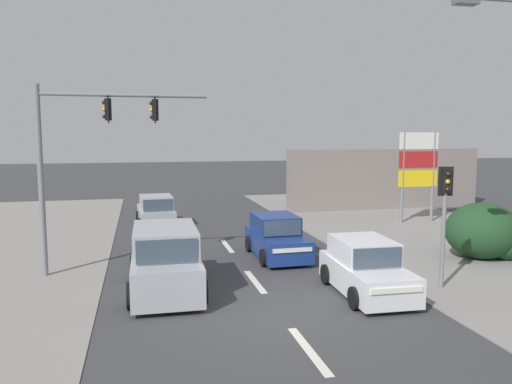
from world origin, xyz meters
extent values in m
plane|color=#3A3A3D|center=(0.00, 0.00, 0.00)|extent=(140.00, 140.00, 0.00)
cube|color=silver|center=(0.00, -2.00, 0.00)|extent=(0.20, 2.40, 0.01)
cube|color=silver|center=(0.00, 3.00, 0.00)|extent=(0.20, 2.40, 0.01)
cube|color=silver|center=(0.00, 8.00, 0.00)|extent=(0.20, 2.40, 0.01)
cube|color=#595B60|center=(3.88, -1.21, 7.46)|extent=(0.56, 0.28, 0.18)
cylinder|color=slate|center=(-6.35, 5.11, 3.00)|extent=(0.18, 0.18, 6.00)
cylinder|color=slate|center=(-3.75, 5.13, 5.70)|extent=(5.20, 0.16, 0.11)
cube|color=black|center=(-4.27, 5.13, 5.25)|extent=(0.20, 0.26, 0.68)
cube|color=black|center=(-4.27, 5.13, 5.25)|extent=(0.04, 0.44, 0.84)
sphere|color=black|center=(-4.39, 5.13, 5.47)|extent=(0.13, 0.13, 0.13)
sphere|color=orange|center=(-4.39, 5.13, 5.25)|extent=(0.13, 0.13, 0.13)
sphere|color=black|center=(-4.39, 5.13, 5.03)|extent=(0.13, 0.13, 0.13)
cube|color=black|center=(-2.81, 5.14, 5.25)|extent=(0.20, 0.26, 0.68)
cube|color=black|center=(-2.81, 5.14, 5.25)|extent=(0.04, 0.44, 0.84)
sphere|color=black|center=(-2.93, 5.14, 5.47)|extent=(0.13, 0.13, 0.13)
sphere|color=orange|center=(-2.93, 5.14, 5.25)|extent=(0.13, 0.13, 0.13)
sphere|color=black|center=(-2.93, 5.14, 5.03)|extent=(0.13, 0.13, 0.13)
cylinder|color=slate|center=(5.17, 1.14, 1.40)|extent=(0.12, 0.12, 2.80)
cube|color=black|center=(5.17, 1.14, 3.14)|extent=(0.28, 0.23, 0.68)
cube|color=black|center=(5.17, 1.14, 3.14)|extent=(0.44, 0.09, 0.84)
sphere|color=black|center=(5.15, 1.02, 3.36)|extent=(0.13, 0.13, 0.13)
sphere|color=orange|center=(5.15, 1.02, 3.14)|extent=(0.13, 0.13, 0.13)
sphere|color=black|center=(5.15, 1.02, 2.92)|extent=(0.13, 0.13, 0.13)
cylinder|color=slate|center=(9.54, 11.26, 2.30)|extent=(0.16, 0.16, 4.60)
cylinder|color=slate|center=(11.24, 11.26, 2.30)|extent=(0.16, 0.16, 4.60)
cube|color=silver|center=(10.39, 11.26, 4.15)|extent=(2.10, 0.14, 0.84)
cube|color=red|center=(10.39, 11.26, 3.20)|extent=(2.10, 0.14, 0.84)
cube|color=yellow|center=(10.39, 11.26, 2.25)|extent=(2.10, 0.14, 0.84)
ellipsoid|color=#1E4223|center=(8.64, 3.96, 1.02)|extent=(2.64, 2.38, 2.03)
ellipsoid|color=#1E4223|center=(9.37, 3.57, 0.66)|extent=(1.45, 1.32, 1.32)
cube|color=gray|center=(11.00, 16.00, 1.80)|extent=(12.00, 1.00, 3.60)
cube|color=#A3A8AD|center=(-2.70, 2.77, 0.64)|extent=(1.90, 4.53, 1.00)
cube|color=#A3A8AD|center=(-2.70, 2.57, 1.52)|extent=(1.76, 2.72, 0.76)
cube|color=#384756|center=(-2.68, 3.94, 1.52)|extent=(1.58, 0.08, 0.65)
cube|color=#384756|center=(-2.72, 1.20, 1.52)|extent=(1.55, 0.08, 0.61)
cube|color=white|center=(-2.67, 5.04, 0.86)|extent=(1.56, 0.06, 0.14)
cylinder|color=black|center=(-3.60, 4.17, 0.36)|extent=(0.23, 0.72, 0.72)
cylinder|color=black|center=(-1.76, 4.15, 0.36)|extent=(0.23, 0.72, 0.72)
cylinder|color=black|center=(-3.64, 1.38, 0.36)|extent=(0.23, 0.72, 0.72)
cylinder|color=black|center=(-1.80, 1.36, 0.36)|extent=(0.23, 0.72, 0.72)
cube|color=navy|center=(1.47, 5.77, 0.51)|extent=(1.64, 3.62, 0.76)
cube|color=navy|center=(1.47, 6.07, 1.21)|extent=(1.50, 1.92, 0.64)
cube|color=#384756|center=(1.48, 5.10, 1.21)|extent=(1.36, 0.07, 0.54)
cube|color=#384756|center=(1.46, 7.04, 1.21)|extent=(1.33, 0.07, 0.51)
cube|color=white|center=(1.49, 3.95, 0.68)|extent=(1.36, 0.05, 0.14)
cylinder|color=black|center=(2.28, 4.66, 0.30)|extent=(0.19, 0.60, 0.60)
cylinder|color=black|center=(0.68, 4.64, 0.30)|extent=(0.19, 0.60, 0.60)
cylinder|color=black|center=(2.26, 6.89, 0.30)|extent=(0.19, 0.60, 0.60)
cylinder|color=black|center=(0.66, 6.87, 0.30)|extent=(0.19, 0.60, 0.60)
cube|color=#A3A8AD|center=(-2.64, 13.18, 0.51)|extent=(1.79, 3.68, 0.76)
cube|color=#A3A8AD|center=(-2.63, 12.88, 1.21)|extent=(1.58, 1.98, 0.64)
cube|color=#384756|center=(-2.68, 13.85, 1.21)|extent=(1.36, 0.13, 0.54)
cube|color=#384756|center=(-2.57, 11.92, 1.21)|extent=(1.33, 0.13, 0.51)
cube|color=white|center=(-2.74, 15.00, 0.68)|extent=(1.36, 0.11, 0.14)
cylinder|color=black|center=(-3.50, 14.26, 0.30)|extent=(0.21, 0.61, 0.60)
cylinder|color=black|center=(-1.90, 14.34, 0.30)|extent=(0.21, 0.61, 0.60)
cylinder|color=black|center=(-3.38, 12.03, 0.30)|extent=(0.21, 0.61, 0.60)
cylinder|color=black|center=(-1.78, 12.11, 0.30)|extent=(0.21, 0.61, 0.60)
cube|color=silver|center=(2.78, 1.12, 0.51)|extent=(1.74, 3.66, 0.76)
cube|color=silver|center=(2.79, 1.42, 1.21)|extent=(1.55, 1.95, 0.64)
cube|color=#384756|center=(2.76, 0.45, 1.21)|extent=(1.36, 0.11, 0.54)
cube|color=#384756|center=(2.83, 2.39, 1.21)|extent=(1.33, 0.11, 0.51)
cube|color=white|center=(2.71, -0.69, 0.68)|extent=(1.36, 0.09, 0.14)
cylinder|color=black|center=(3.54, -0.02, 0.30)|extent=(0.20, 0.61, 0.60)
cylinder|color=black|center=(1.94, 0.04, 0.30)|extent=(0.20, 0.61, 0.60)
cylinder|color=black|center=(3.62, 2.21, 0.30)|extent=(0.20, 0.61, 0.60)
cylinder|color=black|center=(2.02, 2.27, 0.30)|extent=(0.20, 0.61, 0.60)
camera|label=1|loc=(-3.33, -11.43, 4.48)|focal=35.00mm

